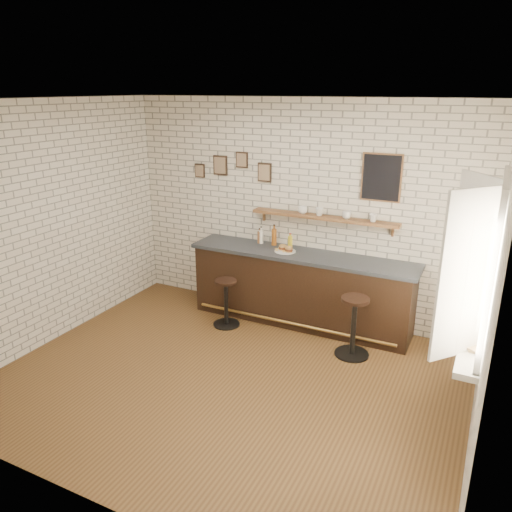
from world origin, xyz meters
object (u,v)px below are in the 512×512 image
Objects in this scene: shelf_cup_d at (373,218)px; shelf_cup_b at (319,212)px; bitters_bottle_brown at (260,237)px; bar_stool_left at (226,301)px; bar_stool_right at (354,325)px; book_lower at (468,346)px; bar_counter at (301,288)px; sandwich_plate at (285,251)px; condiment_bottle_yellow at (290,241)px; shelf_cup_a at (303,210)px; book_upper at (469,343)px; bitters_bottle_amber at (274,237)px; ciabatta_sandwich at (286,248)px; bitters_bottle_white at (261,236)px; shelf_cup_c at (347,215)px.

shelf_cup_b is at bearing 157.57° from shelf_cup_d.
bar_stool_left is at bearing -103.28° from bitters_bottle_brown.
shelf_cup_d reaches higher than bar_stool_left.
bar_stool_right is 3.51× the size of book_lower.
bar_stool_left is (-0.87, -0.53, -0.15)m from bar_counter.
condiment_bottle_yellow is (-0.01, 0.20, 0.08)m from sandwich_plate.
shelf_cup_a is 0.56× the size of book_upper.
bar_stool_left is (-0.65, -0.50, -0.66)m from sandwich_plate.
book_upper is (2.68, -1.72, -0.17)m from bitters_bottle_amber.
ciabatta_sandwich is (0.01, 0.00, 0.04)m from sandwich_plate.
sandwich_plate is at bearing -86.33° from condiment_bottle_yellow.
bitters_bottle_brown is 0.95× the size of book_upper.
shelf_cup_d is at bearing 11.86° from ciabatta_sandwich.
condiment_bottle_yellow reaches higher than ciabatta_sandwich.
ciabatta_sandwich reaches higher than bar_stool_right.
shelf_cup_b is 0.71m from shelf_cup_d.
bitters_bottle_amber is at bearing 152.20° from bar_stool_right.
bitters_bottle_white reaches higher than book_upper.
shelf_cup_a is 2.95m from book_lower.
bar_stool_right reaches higher than bar_stool_left.
ciabatta_sandwich is at bearing 173.93° from book_upper.
book_upper is at bearing -35.15° from bar_counter.
shelf_cup_b is at bearing 79.00° from shelf_cup_c.
shelf_cup_a is 1.04× the size of shelf_cup_c.
bitters_bottle_brown is at bearing 76.72° from bar_stool_left.
bar_stool_left is at bearing -142.18° from sandwich_plate.
ciabatta_sandwich is 0.66m from shelf_cup_b.
shelf_cup_b reaches higher than bar_stool_left.
bitters_bottle_white is at bearing 165.64° from bar_counter.
condiment_bottle_yellow is 1.81× the size of shelf_cup_b.
bar_counter reaches higher than bar_stool_left.
shelf_cup_a is at bearing 138.37° from book_lower.
ciabatta_sandwich is 1.09× the size of bitters_bottle_brown.
shelf_cup_a is at bearing 9.02° from condiment_bottle_yellow.
bar_stool_right is at bearing -24.74° from bitters_bottle_white.
shelf_cup_b reaches higher than bitters_bottle_amber.
bitters_bottle_white is 2.29× the size of shelf_cup_d.
sandwich_plate is 2.52× the size of shelf_cup_b.
shelf_cup_a is 2.93m from book_upper.
shelf_cup_d is (1.35, 0.03, 0.42)m from bitters_bottle_amber.
book_lower is at bearing -47.18° from shelf_cup_a.
sandwich_plate is at bearing -173.17° from bar_counter.
shelf_cup_d reaches higher than book_lower.
bar_counter is at bearing 148.37° from bar_stool_right.
shelf_cup_c is 1.16× the size of shelf_cup_d.
shelf_cup_d is (1.74, 0.73, 1.20)m from bar_stool_left.
condiment_bottle_yellow is 1.90× the size of shelf_cup_d.
bar_counter reaches higher than book_lower.
condiment_bottle_yellow is (-0.02, 0.20, 0.04)m from ciabatta_sandwich.
bitters_bottle_brown reaches higher than book_upper.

